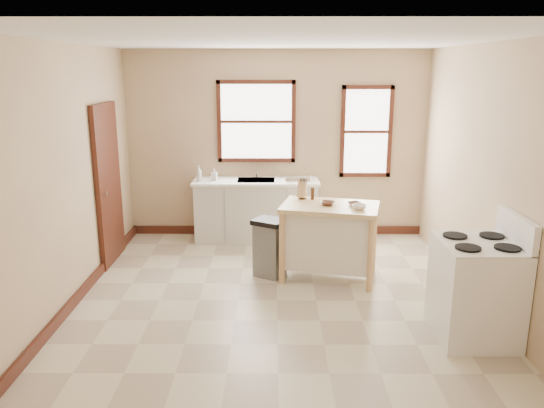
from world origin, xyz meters
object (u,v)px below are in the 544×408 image
(trash_bin, at_px, (270,248))
(dish_rack, at_px, (298,178))
(soap_bottle_b, at_px, (214,175))
(gas_stove, at_px, (477,277))
(kitchen_island, at_px, (329,242))
(knife_block, at_px, (302,191))
(soap_bottle_a, at_px, (199,174))
(pepper_grinder, at_px, (312,193))
(bowl_a, at_px, (328,203))
(bowl_b, at_px, (354,204))
(bowl_c, at_px, (359,207))

(trash_bin, bearing_deg, dish_rack, 104.00)
(soap_bottle_b, distance_m, gas_stove, 4.10)
(kitchen_island, xyz_separation_m, knife_block, (-0.32, 0.32, 0.57))
(kitchen_island, bearing_deg, knife_block, 148.06)
(soap_bottle_a, relative_size, pepper_grinder, 1.51)
(bowl_a, bearing_deg, knife_block, 131.98)
(soap_bottle_a, xyz_separation_m, dish_rack, (1.45, 0.02, -0.07))
(knife_block, relative_size, bowl_b, 1.29)
(soap_bottle_b, bearing_deg, trash_bin, -51.74)
(soap_bottle_a, bearing_deg, pepper_grinder, -39.92)
(soap_bottle_a, xyz_separation_m, pepper_grinder, (1.58, -1.16, -0.02))
(gas_stove, bearing_deg, soap_bottle_a, 136.09)
(dish_rack, xyz_separation_m, bowl_b, (0.61, -1.48, -0.01))
(pepper_grinder, distance_m, bowl_c, 0.69)
(knife_block, height_order, bowl_c, knife_block)
(soap_bottle_a, distance_m, trash_bin, 1.85)
(dish_rack, bearing_deg, kitchen_island, -84.54)
(bowl_c, bearing_deg, knife_block, 141.27)
(soap_bottle_b, distance_m, kitchen_island, 2.22)
(bowl_b, bearing_deg, trash_bin, 175.44)
(bowl_a, bearing_deg, soap_bottle_a, 140.49)
(dish_rack, height_order, knife_block, knife_block)
(soap_bottle_b, bearing_deg, bowl_a, -36.24)
(knife_block, relative_size, bowl_c, 1.15)
(knife_block, xyz_separation_m, bowl_b, (0.61, -0.34, -0.08))
(dish_rack, xyz_separation_m, pepper_grinder, (0.13, -1.18, 0.04))
(trash_bin, bearing_deg, pepper_grinder, 51.82)
(soap_bottle_b, relative_size, pepper_grinder, 1.15)
(bowl_a, distance_m, trash_bin, 0.92)
(kitchen_island, height_order, bowl_a, bowl_a)
(bowl_a, distance_m, gas_stove, 1.98)
(soap_bottle_a, height_order, kitchen_island, soap_bottle_a)
(pepper_grinder, bearing_deg, knife_block, 160.80)
(kitchen_island, distance_m, trash_bin, 0.74)
(trash_bin, bearing_deg, bowl_b, 25.55)
(bowl_b, relative_size, trash_bin, 0.21)
(soap_bottle_a, height_order, gas_stove, gas_stove)
(pepper_grinder, xyz_separation_m, trash_bin, (-0.53, -0.21, -0.64))
(trash_bin, height_order, gas_stove, gas_stove)
(kitchen_island, relative_size, pepper_grinder, 7.61)
(kitchen_island, bearing_deg, bowl_c, -17.22)
(dish_rack, relative_size, bowl_b, 2.37)
(dish_rack, distance_m, gas_stove, 3.35)
(bowl_b, height_order, bowl_c, bowl_c)
(dish_rack, xyz_separation_m, trash_bin, (-0.40, -1.40, -0.60))
(dish_rack, height_order, kitchen_island, dish_rack)
(kitchen_island, distance_m, bowl_c, 0.62)
(knife_block, distance_m, pepper_grinder, 0.14)
(kitchen_island, xyz_separation_m, pepper_grinder, (-0.19, 0.28, 0.54))
(pepper_grinder, relative_size, gas_stove, 0.12)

